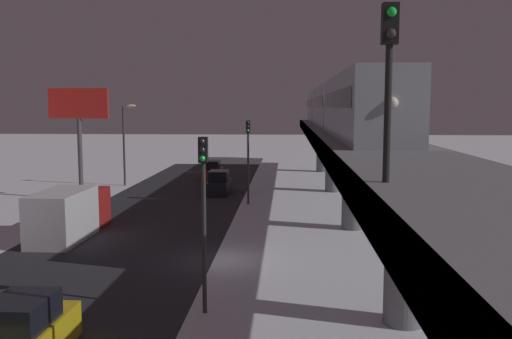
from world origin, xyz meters
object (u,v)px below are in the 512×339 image
rail_signal (389,61)px  sedan_red (212,172)px  sedan_yellow_2 (22,337)px  box_truck (70,214)px  commercial_billboard (79,114)px  subway_train (333,106)px  sedan_black (219,184)px  traffic_light_near (204,199)px  traffic_light_mid (248,150)px

rail_signal → sedan_red: 44.77m
sedan_yellow_2 → box_truck: 16.31m
commercial_billboard → subway_train: bearing=-163.8°
subway_train → sedan_black: bearing=14.3°
traffic_light_near → sedan_black: bearing=-84.0°
sedan_black → traffic_light_near: (-2.90, 27.61, 3.40)m
sedan_yellow_2 → traffic_light_near: bearing=42.4°
subway_train → sedan_red: size_ratio=12.81×
sedan_yellow_2 → rail_signal: bearing=-13.1°
box_truck → traffic_light_mid: traffic_light_mid is taller
rail_signal → sedan_black: (8.12, -34.20, -7.67)m
rail_signal → sedan_red: bearing=-77.0°
sedan_red → sedan_black: same height
subway_train → sedan_red: subway_train is taller
rail_signal → sedan_black: 35.98m
subway_train → traffic_light_near: (7.01, 30.14, -3.32)m
sedan_yellow_2 → sedan_red: (0.00, -40.67, 0.00)m
rail_signal → sedan_yellow_2: 12.75m
sedan_yellow_2 → subway_train: bearing=71.2°
sedan_yellow_2 → sedan_red: same height
sedan_black → commercial_billboard: commercial_billboard is taller
sedan_red → box_truck: box_truck is taller
subway_train → sedan_black: 12.24m
traffic_light_near → rail_signal: bearing=128.4°
sedan_red → traffic_light_mid: (-4.70, 13.99, 3.40)m
subway_train → commercial_billboard: size_ratio=6.23×
subway_train → traffic_light_near: bearing=76.9°
commercial_billboard → rail_signal: bearing=121.6°
rail_signal → commercial_billboard: size_ratio=0.45×
subway_train → commercial_billboard: (20.68, 6.03, -0.69)m
sedan_yellow_2 → sedan_red: size_ratio=1.05×
sedan_red → commercial_billboard: commercial_billboard is taller
subway_train → sedan_yellow_2: bearing=71.2°
box_truck → sedan_yellow_2: bearing=107.1°
subway_train → traffic_light_near: 31.12m
sedan_yellow_2 → sedan_black: 31.94m
traffic_light_near → commercial_billboard: 27.84m
sedan_red → traffic_light_near: 36.84m
sedan_red → traffic_light_near: (-4.70, 36.38, 3.40)m
sedan_yellow_2 → box_truck: box_truck is taller
sedan_red → commercial_billboard: 16.35m
box_truck → traffic_light_near: bearing=130.1°
sedan_black → box_truck: (6.60, 16.31, 0.55)m
rail_signal → sedan_yellow_2: rail_signal is taller
rail_signal → commercial_billboard: (18.89, -30.71, -1.64)m
sedan_yellow_2 → sedan_red: bearing=90.0°
traffic_light_near → commercial_billboard: (13.66, -24.11, 2.63)m
rail_signal → box_truck: 24.24m
sedan_black → rail_signal: bearing=-76.6°
subway_train → sedan_red: 14.88m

